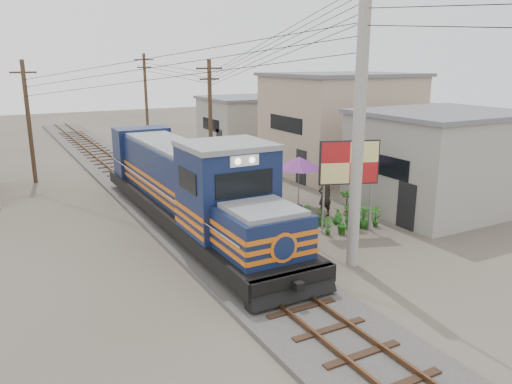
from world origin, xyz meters
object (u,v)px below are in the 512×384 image
locomotive (189,188)px  market_umbrella (299,163)px  billboard (349,165)px  vendor (325,196)px

locomotive → market_umbrella: 5.75m
locomotive → market_umbrella: size_ratio=5.43×
market_umbrella → billboard: bearing=-92.6°
locomotive → billboard: 6.70m
locomotive → billboard: locomotive is taller
locomotive → billboard: bearing=-32.9°
locomotive → vendor: (6.02, -1.41, -0.83)m
locomotive → market_umbrella: (5.72, 0.33, 0.44)m
locomotive → vendor: size_ratio=8.77×
vendor → billboard: bearing=80.7°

